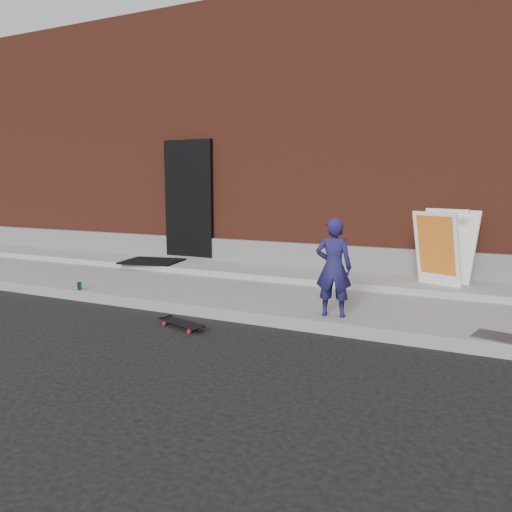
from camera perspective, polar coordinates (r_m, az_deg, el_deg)
The scene contains 10 objects.
ground at distance 6.21m, azimuth -2.32°, elevation -7.60°, with size 80.00×80.00×0.00m, color black.
sidewalk at distance 7.51m, azimuth 3.09°, elevation -4.20°, with size 20.00×3.00×0.15m, color gray.
apron at distance 8.31m, azimuth 5.50°, elevation -2.13°, with size 20.00×1.20×0.10m, color gray.
building at distance 12.60m, azimuth 13.08°, elevation 11.75°, with size 20.00×8.10×5.00m.
child at distance 5.88m, azimuth 8.86°, elevation -1.31°, with size 0.42×0.28×1.16m, color #1E1B4C.
skateboard at distance 6.02m, azimuth -8.54°, elevation -7.59°, with size 0.70×0.37×0.08m.
pizza_sign at distance 7.68m, azimuth 20.75°, elevation 0.99°, with size 0.90×0.97×1.09m.
soda_can at distance 7.75m, azimuth -19.53°, elevation -3.26°, with size 0.06×0.06×0.12m, color #16723E.
doormat at distance 9.46m, azimuth -11.79°, elevation -0.59°, with size 1.02×0.82×0.03m, color black.
utility_plate at distance 5.68m, azimuth 26.37°, elevation -8.35°, with size 0.53×0.34×0.02m, color #515055.
Camera 1 is at (2.82, -5.27, 1.71)m, focal length 35.00 mm.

